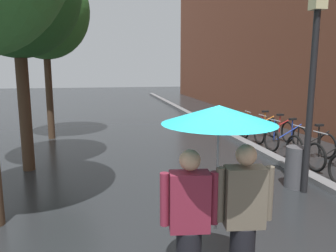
{
  "coord_description": "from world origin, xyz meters",
  "views": [
    {
      "loc": [
        -1.25,
        -2.48,
        2.43
      ],
      "look_at": [
        -0.06,
        3.5,
        1.35
      ],
      "focal_mm": 35.32,
      "sensor_mm": 36.0,
      "label": 1
    }
  ],
  "objects_px": {
    "parked_bicycle_5": "(259,127)",
    "couple_under_umbrella": "(218,174)",
    "street_tree_2": "(44,10)",
    "parked_bicycle_2": "(311,146)",
    "parked_bicycle_4": "(274,132)",
    "parked_bicycle_3": "(286,138)",
    "litter_bin": "(296,167)",
    "parked_bicycle_1": "(334,154)",
    "street_lamp_post": "(312,78)"
  },
  "relations": [
    {
      "from": "parked_bicycle_5",
      "to": "couple_under_umbrella",
      "type": "xyz_separation_m",
      "value": [
        -4.25,
        -7.55,
        1.01
      ]
    },
    {
      "from": "parked_bicycle_1",
      "to": "parked_bicycle_3",
      "type": "relative_size",
      "value": 0.97
    },
    {
      "from": "street_tree_2",
      "to": "parked_bicycle_5",
      "type": "distance_m",
      "value": 8.23
    },
    {
      "from": "street_tree_2",
      "to": "parked_bicycle_4",
      "type": "bearing_deg",
      "value": -17.06
    },
    {
      "from": "parked_bicycle_3",
      "to": "parked_bicycle_4",
      "type": "height_order",
      "value": "same"
    },
    {
      "from": "street_tree_2",
      "to": "parked_bicycle_3",
      "type": "distance_m",
      "value": 8.67
    },
    {
      "from": "couple_under_umbrella",
      "to": "street_lamp_post",
      "type": "relative_size",
      "value": 0.55
    },
    {
      "from": "parked_bicycle_4",
      "to": "couple_under_umbrella",
      "type": "bearing_deg",
      "value": -122.99
    },
    {
      "from": "parked_bicycle_4",
      "to": "couple_under_umbrella",
      "type": "relative_size",
      "value": 0.53
    },
    {
      "from": "parked_bicycle_4",
      "to": "couple_under_umbrella",
      "type": "height_order",
      "value": "couple_under_umbrella"
    },
    {
      "from": "parked_bicycle_2",
      "to": "street_tree_2",
      "type": "bearing_deg",
      "value": 149.63
    },
    {
      "from": "parked_bicycle_5",
      "to": "couple_under_umbrella",
      "type": "bearing_deg",
      "value": -119.39
    },
    {
      "from": "litter_bin",
      "to": "parked_bicycle_1",
      "type": "bearing_deg",
      "value": 30.02
    },
    {
      "from": "street_tree_2",
      "to": "street_lamp_post",
      "type": "bearing_deg",
      "value": -48.17
    },
    {
      "from": "street_tree_2",
      "to": "parked_bicycle_1",
      "type": "bearing_deg",
      "value": -35.37
    },
    {
      "from": "street_tree_2",
      "to": "litter_bin",
      "type": "bearing_deg",
      "value": -46.9
    },
    {
      "from": "couple_under_umbrella",
      "to": "parked_bicycle_3",
      "type": "bearing_deg",
      "value": 53.7
    },
    {
      "from": "street_tree_2",
      "to": "parked_bicycle_1",
      "type": "distance_m",
      "value": 9.63
    },
    {
      "from": "parked_bicycle_3",
      "to": "street_lamp_post",
      "type": "bearing_deg",
      "value": -114.75
    },
    {
      "from": "parked_bicycle_5",
      "to": "street_lamp_post",
      "type": "distance_m",
      "value": 5.51
    },
    {
      "from": "litter_bin",
      "to": "parked_bicycle_5",
      "type": "bearing_deg",
      "value": 72.1
    },
    {
      "from": "parked_bicycle_4",
      "to": "couple_under_umbrella",
      "type": "xyz_separation_m",
      "value": [
        -4.32,
        -6.66,
        1.01
      ]
    },
    {
      "from": "parked_bicycle_5",
      "to": "parked_bicycle_2",
      "type": "bearing_deg",
      "value": -88.78
    },
    {
      "from": "litter_bin",
      "to": "street_lamp_post",
      "type": "bearing_deg",
      "value": -86.93
    },
    {
      "from": "parked_bicycle_1",
      "to": "parked_bicycle_2",
      "type": "relative_size",
      "value": 1.0
    },
    {
      "from": "parked_bicycle_3",
      "to": "street_tree_2",
      "type": "bearing_deg",
      "value": 156.11
    },
    {
      "from": "parked_bicycle_1",
      "to": "couple_under_umbrella",
      "type": "bearing_deg",
      "value": -138.76
    },
    {
      "from": "street_lamp_post",
      "to": "parked_bicycle_3",
      "type": "bearing_deg",
      "value": 65.25
    },
    {
      "from": "parked_bicycle_2",
      "to": "parked_bicycle_4",
      "type": "relative_size",
      "value": 1.02
    },
    {
      "from": "parked_bicycle_3",
      "to": "couple_under_umbrella",
      "type": "bearing_deg",
      "value": -126.3
    },
    {
      "from": "street_tree_2",
      "to": "couple_under_umbrella",
      "type": "xyz_separation_m",
      "value": [
        2.87,
        -8.87,
        -2.9
      ]
    },
    {
      "from": "parked_bicycle_2",
      "to": "parked_bicycle_3",
      "type": "bearing_deg",
      "value": 95.48
    },
    {
      "from": "parked_bicycle_3",
      "to": "parked_bicycle_5",
      "type": "distance_m",
      "value": 1.82
    },
    {
      "from": "street_tree_2",
      "to": "parked_bicycle_3",
      "type": "relative_size",
      "value": 5.04
    },
    {
      "from": "street_tree_2",
      "to": "parked_bicycle_4",
      "type": "relative_size",
      "value": 5.32
    },
    {
      "from": "parked_bicycle_2",
      "to": "street_lamp_post",
      "type": "distance_m",
      "value": 3.19
    },
    {
      "from": "street_tree_2",
      "to": "litter_bin",
      "type": "height_order",
      "value": "street_tree_2"
    },
    {
      "from": "parked_bicycle_3",
      "to": "parked_bicycle_5",
      "type": "xyz_separation_m",
      "value": [
        0.04,
        1.82,
        0.0
      ]
    },
    {
      "from": "parked_bicycle_1",
      "to": "couple_under_umbrella",
      "type": "relative_size",
      "value": 0.55
    },
    {
      "from": "parked_bicycle_4",
      "to": "litter_bin",
      "type": "height_order",
      "value": "parked_bicycle_4"
    },
    {
      "from": "parked_bicycle_1",
      "to": "parked_bicycle_3",
      "type": "height_order",
      "value": "same"
    },
    {
      "from": "parked_bicycle_3",
      "to": "parked_bicycle_4",
      "type": "xyz_separation_m",
      "value": [
        0.11,
        0.93,
        0.0
      ]
    },
    {
      "from": "street_tree_2",
      "to": "litter_bin",
      "type": "relative_size",
      "value": 6.93
    },
    {
      "from": "couple_under_umbrella",
      "to": "litter_bin",
      "type": "distance_m",
      "value": 4.08
    },
    {
      "from": "parked_bicycle_1",
      "to": "litter_bin",
      "type": "height_order",
      "value": "parked_bicycle_1"
    },
    {
      "from": "parked_bicycle_2",
      "to": "parked_bicycle_4",
      "type": "bearing_deg",
      "value": 89.74
    },
    {
      "from": "parked_bicycle_5",
      "to": "couple_under_umbrella",
      "type": "relative_size",
      "value": 0.53
    },
    {
      "from": "parked_bicycle_3",
      "to": "litter_bin",
      "type": "bearing_deg",
      "value": -117.18
    },
    {
      "from": "parked_bicycle_1",
      "to": "parked_bicycle_4",
      "type": "bearing_deg",
      "value": 89.63
    },
    {
      "from": "parked_bicycle_5",
      "to": "street_tree_2",
      "type": "bearing_deg",
      "value": 169.51
    }
  ]
}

